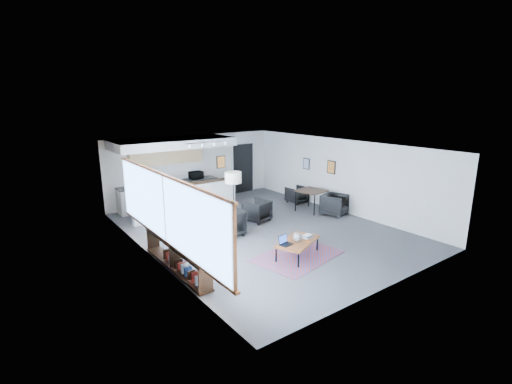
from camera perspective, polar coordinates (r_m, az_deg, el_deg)
room at (r=11.20m, az=0.90°, el=0.44°), size 7.02×9.02×2.62m
window at (r=8.74m, az=-13.82°, el=-2.86°), size 0.10×5.95×1.66m
console at (r=9.05m, az=-12.07°, el=-9.78°), size 0.35×3.00×0.80m
kitchenette at (r=13.74m, az=-12.55°, el=2.98°), size 4.20×1.96×2.60m
doorway at (r=16.08m, az=-2.08°, el=3.78°), size 1.10×0.12×2.15m
track_light at (r=12.50m, az=-7.42°, el=7.46°), size 1.60×0.07×0.15m
wall_art_lower at (r=13.75m, az=11.51°, el=3.76°), size 0.03×0.38×0.48m
wall_art_upper at (r=14.65m, az=7.75°, el=4.34°), size 0.03×0.34×0.44m
kilim_rug at (r=9.77m, az=6.37°, el=-9.76°), size 2.47×1.91×0.01m
coffee_table at (r=9.62m, az=6.43°, el=-7.63°), size 1.48×1.16×0.43m
laptop at (r=9.33m, az=4.42°, el=-7.64°), size 0.36×0.32×0.23m
ceramic_pot at (r=9.50m, az=6.38°, el=-6.92°), size 0.24×0.24×0.24m
book_stack at (r=9.83m, az=7.90°, el=-6.75°), size 0.29×0.24×0.08m
coaster at (r=9.57m, az=7.91°, el=-7.57°), size 0.12×0.12×0.01m
armchair_left at (r=11.04m, az=-4.39°, el=-4.49°), size 0.88×0.83×0.87m
armchair_right at (r=12.25m, az=0.10°, el=-2.77°), size 0.93×0.89×0.78m
floor_lamp at (r=11.39m, az=-3.53°, el=1.92°), size 0.57×0.57×1.78m
dining_table at (r=13.47m, az=8.56°, el=0.00°), size 1.07×1.07×0.77m
dining_chair_near at (r=13.25m, az=11.98°, el=-2.00°), size 0.85×0.82×0.69m
dining_chair_far at (r=14.58m, az=6.28°, el=-0.49°), size 0.61×0.57×0.60m
microwave at (r=14.65m, az=-9.23°, el=2.70°), size 0.52×0.30×0.34m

